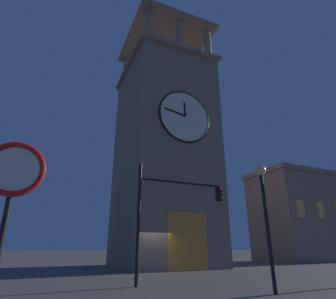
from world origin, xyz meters
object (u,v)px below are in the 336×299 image
street_lamp (264,199)px  no_horn_sign (11,187)px  clocktower (164,153)px  adjacent_wing_building (314,216)px  traffic_signal_near (170,204)px

street_lamp → no_horn_sign: bearing=26.1°
street_lamp → clocktower: bearing=-96.8°
adjacent_wing_building → traffic_signal_near: (25.15, 11.77, -1.59)m
traffic_signal_near → street_lamp: 4.47m
no_horn_sign → traffic_signal_near: bearing=-127.2°
street_lamp → adjacent_wing_building: bearing=-145.7°
clocktower → traffic_signal_near: (4.09, 10.39, -6.52)m
adjacent_wing_building → no_horn_sign: bearing=32.2°
street_lamp → no_horn_sign: street_lamp is taller
adjacent_wing_building → traffic_signal_near: size_ratio=2.90×
clocktower → traffic_signal_near: size_ratio=4.93×
adjacent_wing_building → traffic_signal_near: 27.82m
clocktower → street_lamp: 15.74m
clocktower → traffic_signal_near: 12.93m
street_lamp → no_horn_sign: (8.36, 4.09, -1.02)m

